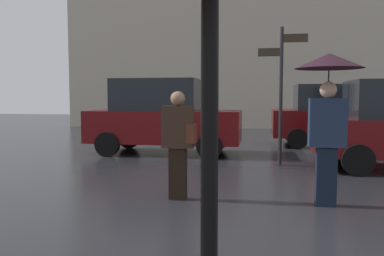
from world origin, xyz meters
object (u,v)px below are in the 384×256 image
(pedestrian_with_bag, at_px, (179,139))
(parked_car_distant, at_px, (163,117))
(parked_car_left, at_px, (336,115))
(street_signpost, at_px, (281,83))
(pedestrian_with_umbrella, at_px, (328,92))

(pedestrian_with_bag, relative_size, parked_car_distant, 0.40)
(parked_car_left, xyz_separation_m, street_signpost, (-1.91, -3.92, 0.91))
(pedestrian_with_umbrella, xyz_separation_m, street_signpost, (-0.47, 3.28, 0.26))
(pedestrian_with_umbrella, distance_m, parked_car_distant, 5.95)
(pedestrian_with_bag, distance_m, parked_car_distant, 4.94)
(pedestrian_with_bag, xyz_separation_m, parked_car_distant, (-1.44, 4.73, 0.09))
(street_signpost, bearing_deg, pedestrian_with_umbrella, -81.77)
(pedestrian_with_bag, bearing_deg, pedestrian_with_umbrella, 69.34)
(parked_car_left, bearing_deg, pedestrian_with_bag, -120.24)
(pedestrian_with_umbrella, height_order, street_signpost, street_signpost)
(pedestrian_with_umbrella, distance_m, pedestrian_with_bag, 2.25)
(parked_car_left, relative_size, street_signpost, 1.31)
(parked_car_distant, bearing_deg, pedestrian_with_bag, -88.27)
(pedestrian_with_umbrella, height_order, pedestrian_with_bag, pedestrian_with_umbrella)
(pedestrian_with_bag, relative_size, parked_car_left, 0.40)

